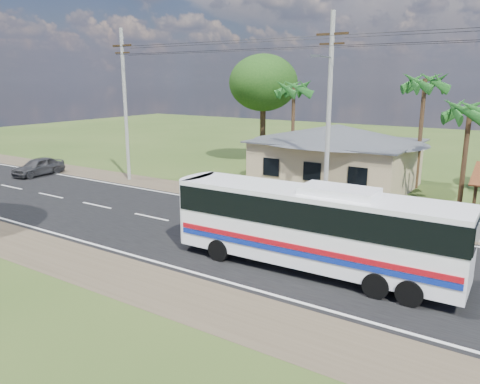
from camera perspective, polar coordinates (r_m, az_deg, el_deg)
name	(u,v)px	position (r m, az deg, el deg)	size (l,w,h in m)	color
ground	(217,231)	(23.60, -2.81, -4.83)	(120.00, 120.00, 0.00)	#2F4719
road	(217,231)	(23.60, -2.81, -4.81)	(120.00, 16.00, 0.03)	black
house	(337,149)	(33.73, 11.70, 5.11)	(12.40, 10.00, 5.00)	tan
utility_poles	(323,110)	(26.78, 10.11, 9.78)	(32.80, 2.22, 11.00)	#9E9E99
palm_near	(470,111)	(29.36, 26.23, 8.82)	(2.80, 2.80, 6.70)	#47301E
palm_mid	(425,84)	(34.34, 21.61, 12.18)	(2.80, 2.80, 8.20)	#47301E
palm_far	(294,89)	(38.19, 6.58, 12.34)	(2.80, 2.80, 7.70)	#47301E
tree_behind_house	(263,83)	(41.86, 2.85, 13.11)	(6.00, 6.00, 9.61)	#47301E
coach_bus	(314,222)	(18.49, 9.05, -3.66)	(11.45, 2.74, 3.53)	white
motorcycle	(272,195)	(29.34, 3.91, -0.34)	(0.54, 1.54, 0.81)	black
small_car	(38,166)	(40.47, -23.37, 2.88)	(1.67, 4.16, 1.42)	#2D2D2F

